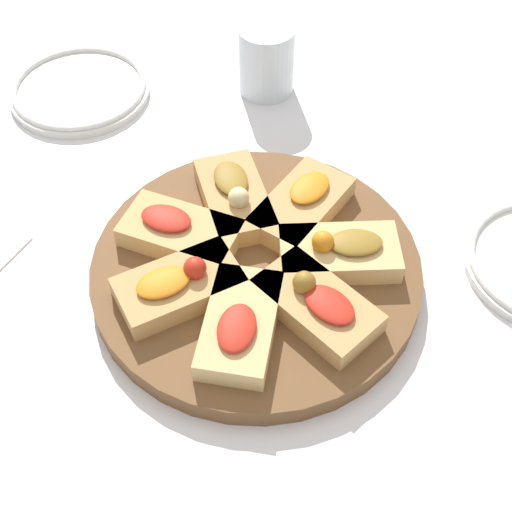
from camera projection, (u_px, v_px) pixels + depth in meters
ground_plane at (256, 278)px, 0.77m from camera, size 3.00×3.00×0.00m
serving_board at (256, 271)px, 0.76m from camera, size 0.35×0.35×0.02m
focaccia_slice_0 at (235, 197)px, 0.79m from camera, size 0.14×0.13×0.04m
focaccia_slice_1 at (179, 232)px, 0.76m from camera, size 0.13×0.09×0.03m
focaccia_slice_2 at (179, 285)px, 0.71m from camera, size 0.12×0.14×0.04m
focaccia_slice_3 at (240, 325)px, 0.68m from camera, size 0.11×0.14×0.03m
focaccia_slice_4 at (317, 304)px, 0.70m from camera, size 0.14×0.10×0.04m
focaccia_slice_5 at (340, 252)px, 0.74m from camera, size 0.14×0.12×0.04m
focaccia_slice_6 at (302, 205)px, 0.78m from camera, size 0.07×0.13×0.03m
plate_left at (80, 90)px, 0.96m from camera, size 0.19×0.19×0.02m
water_glass at (266, 60)px, 0.94m from camera, size 0.07×0.07×0.09m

